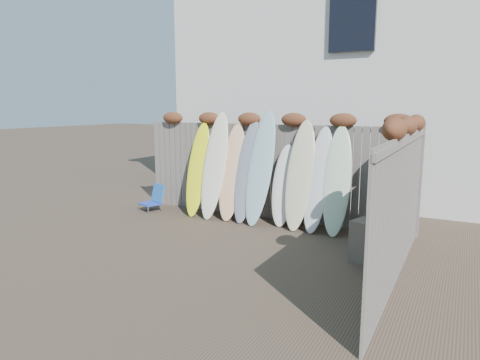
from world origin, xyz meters
The scene contains 16 objects.
ground centered at (0.00, 0.00, 0.00)m, with size 80.00×80.00×0.00m, color #493A2D.
back_fence centered at (0.06, 2.39, 1.18)m, with size 6.05×0.28×2.24m.
right_fence centered at (2.99, 0.25, 1.14)m, with size 0.28×4.40×2.24m.
house centered at (0.50, 6.50, 3.20)m, with size 8.50×5.50×6.33m.
beach_chair centered at (-2.56, 1.77, 0.28)m, with size 0.58×0.60×0.59m.
wooden_crate centered at (2.55, 0.72, 0.32)m, with size 0.55×0.46×0.64m, color #51413D.
lattice_panel centered at (2.96, 1.15, 0.97)m, with size 0.05×1.30×1.95m, color #453229.
surfboard_0 centered at (-1.45, 1.95, 1.01)m, with size 0.48×0.07×2.11m, color #F5FF14.
surfboard_1 centered at (-1.01, 1.94, 1.13)m, with size 0.53×0.07×2.35m, color silver.
surfboard_2 centered at (-0.61, 1.98, 1.01)m, with size 0.53×0.07×2.09m, color #ECA27A.
surfboard_3 centered at (-0.25, 1.97, 1.05)m, with size 0.49×0.07×2.18m, color gray.
surfboard_4 centered at (0.07, 1.95, 1.15)m, with size 0.55×0.07×2.39m, color #91B6C0.
surfboard_5 centered at (0.54, 2.06, 0.81)m, with size 0.48×0.07×1.67m, color silver.
surfboard_6 centered at (0.90, 1.98, 1.06)m, with size 0.53×0.07×2.20m, color beige.
surfboard_7 centered at (1.27, 1.97, 1.00)m, with size 0.49×0.07×2.08m, color silver.
surfboard_8 centered at (1.64, 1.96, 1.01)m, with size 0.50×0.07×2.10m, color beige.
Camera 1 is at (3.74, -5.77, 2.36)m, focal length 32.00 mm.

